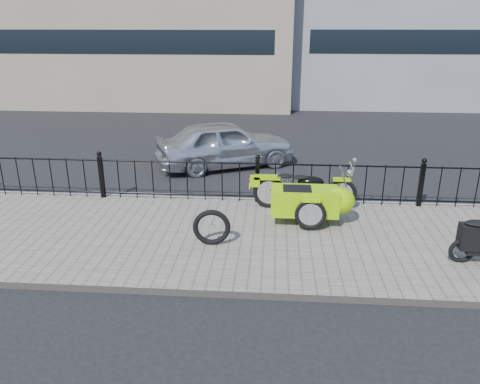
{
  "coord_description": "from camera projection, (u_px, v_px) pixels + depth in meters",
  "views": [
    {
      "loc": [
        0.36,
        -8.38,
        3.94
      ],
      "look_at": [
        -0.27,
        -0.1,
        0.85
      ],
      "focal_mm": 35.0,
      "sensor_mm": 36.0,
      "label": 1
    }
  ],
  "objects": [
    {
      "name": "sedan_car",
      "position": [
        225.0,
        144.0,
        13.04
      ],
      "size": [
        4.11,
        3.0,
        1.3
      ],
      "primitive_type": "imported",
      "rotation": [
        0.0,
        0.0,
        2.0
      ],
      "color": "silver",
      "rests_on": "ground"
    },
    {
      "name": "sidewalk",
      "position": [
        253.0,
        239.0,
        8.74
      ],
      "size": [
        30.0,
        3.8,
        0.12
      ],
      "primitive_type": "cube",
      "color": "#675F57",
      "rests_on": "ground"
    },
    {
      "name": "motorcycle_sidecar",
      "position": [
        313.0,
        198.0,
        9.26
      ],
      "size": [
        2.28,
        1.48,
        0.98
      ],
      "color": "black",
      "rests_on": "sidewalk"
    },
    {
      "name": "spare_tire",
      "position": [
        212.0,
        227.0,
        8.29
      ],
      "size": [
        0.68,
        0.15,
        0.68
      ],
      "primitive_type": "torus",
      "rotation": [
        1.57,
        0.0,
        0.08
      ],
      "color": "black",
      "rests_on": "sidewalk"
    },
    {
      "name": "iron_fence",
      "position": [
        257.0,
        181.0,
        10.24
      ],
      "size": [
        14.11,
        0.11,
        1.08
      ],
      "color": "black",
      "rests_on": "sidewalk"
    },
    {
      "name": "ground",
      "position": [
        254.0,
        231.0,
        9.23
      ],
      "size": [
        120.0,
        120.0,
        0.0
      ],
      "primitive_type": "plane",
      "color": "black",
      "rests_on": "ground"
    },
    {
      "name": "curb",
      "position": [
        257.0,
        201.0,
        10.55
      ],
      "size": [
        30.0,
        0.1,
        0.12
      ],
      "primitive_type": "cube",
      "color": "gray",
      "rests_on": "ground"
    }
  ]
}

